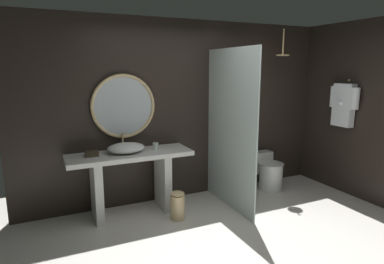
{
  "coord_description": "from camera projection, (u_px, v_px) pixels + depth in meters",
  "views": [
    {
      "loc": [
        -1.92,
        -2.54,
        1.92
      ],
      "look_at": [
        -0.33,
        0.9,
        1.18
      ],
      "focal_mm": 30.74,
      "sensor_mm": 36.0,
      "label": 1
    }
  ],
  "objects": [
    {
      "name": "ground_plane",
      "position": [
        257.0,
        256.0,
        3.42
      ],
      "size": [
        5.76,
        5.76,
        0.0
      ],
      "primitive_type": "plane",
      "color": "silver"
    },
    {
      "name": "back_wall_panel",
      "position": [
        184.0,
        111.0,
        4.87
      ],
      "size": [
        4.8,
        0.1,
        2.6
      ],
      "primitive_type": "cube",
      "color": "black",
      "rests_on": "ground_plane"
    },
    {
      "name": "side_wall_right",
      "position": [
        362.0,
        111.0,
        4.82
      ],
      "size": [
        0.1,
        2.47,
        2.6
      ],
      "primitive_type": "cube",
      "color": "black",
      "rests_on": "ground_plane"
    },
    {
      "name": "vanity_counter",
      "position": [
        131.0,
        173.0,
        4.33
      ],
      "size": [
        1.6,
        0.54,
        0.84
      ],
      "color": "silver",
      "rests_on": "ground_plane"
    },
    {
      "name": "vessel_sink",
      "position": [
        126.0,
        148.0,
        4.27
      ],
      "size": [
        0.49,
        0.4,
        0.23
      ],
      "color": "white",
      "rests_on": "vanity_counter"
    },
    {
      "name": "tumbler_cup",
      "position": [
        156.0,
        146.0,
        4.46
      ],
      "size": [
        0.08,
        0.08,
        0.09
      ],
      "primitive_type": "cylinder",
      "color": "silver",
      "rests_on": "vanity_counter"
    },
    {
      "name": "tissue_box",
      "position": [
        92.0,
        154.0,
        4.11
      ],
      "size": [
        0.15,
        0.12,
        0.06
      ],
      "primitive_type": "cube",
      "color": "#3D3323",
      "rests_on": "vanity_counter"
    },
    {
      "name": "round_wall_mirror",
      "position": [
        124.0,
        106.0,
        4.39
      ],
      "size": [
        0.87,
        0.04,
        0.87
      ],
      "color": "#D6B77F"
    },
    {
      "name": "shower_glass_panel",
      "position": [
        230.0,
        130.0,
        4.47
      ],
      "size": [
        0.02,
        1.25,
        2.18
      ],
      "primitive_type": "cube",
      "color": "silver",
      "rests_on": "ground_plane"
    },
    {
      "name": "rain_shower_head",
      "position": [
        283.0,
        52.0,
        5.0
      ],
      "size": [
        0.2,
        0.2,
        0.4
      ],
      "color": "#D6B77F"
    },
    {
      "name": "hanging_bathrobe",
      "position": [
        344.0,
        103.0,
        4.92
      ],
      "size": [
        0.2,
        0.49,
        0.71
      ],
      "color": "#D6B77F"
    },
    {
      "name": "toilet",
      "position": [
        268.0,
        172.0,
        5.3
      ],
      "size": [
        0.38,
        0.58,
        0.56
      ],
      "color": "white",
      "rests_on": "ground_plane"
    },
    {
      "name": "waste_bin",
      "position": [
        178.0,
        205.0,
        4.22
      ],
      "size": [
        0.18,
        0.18,
        0.37
      ],
      "color": "#D6B77F",
      "rests_on": "ground_plane"
    }
  ]
}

